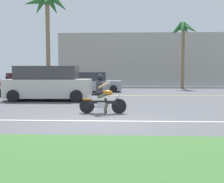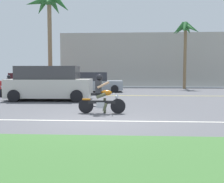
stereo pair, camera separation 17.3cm
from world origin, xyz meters
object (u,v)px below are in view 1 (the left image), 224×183
object	(u,v)px
parked_car_1	(92,83)
palm_tree_1	(47,8)
palm_tree_0	(183,33)
motorcyclist	(102,97)
suv_nearby	(49,84)
motorcyclist_distant	(7,88)
parked_car_0	(27,82)

from	to	relation	value
parked_car_1	palm_tree_1	bearing A→B (deg)	144.02
parked_car_1	palm_tree_0	size ratio (longest dim) A/B	0.75
motorcyclist	parked_car_1	world-z (taller)	parked_car_1
suv_nearby	motorcyclist_distant	size ratio (longest dim) A/B	3.05
parked_car_0	motorcyclist_distant	size ratio (longest dim) A/B	2.80
palm_tree_0	motorcyclist_distant	distance (m)	15.68
palm_tree_1	motorcyclist_distant	bearing A→B (deg)	-94.55
palm_tree_0	palm_tree_1	xyz separation A→B (m)	(-12.10, -0.89, 2.16)
parked_car_0	palm_tree_1	distance (m)	6.93
parked_car_1	motorcyclist_distant	distance (m)	6.37
palm_tree_0	motorcyclist_distant	world-z (taller)	palm_tree_0
motorcyclist	palm_tree_0	xyz separation A→B (m)	(6.13, 14.51, 4.34)
parked_car_0	suv_nearby	bearing A→B (deg)	-61.56
parked_car_1	motorcyclist_distant	bearing A→B (deg)	-139.58
suv_nearby	palm_tree_0	bearing A→B (deg)	46.67
palm_tree_0	motorcyclist_distant	bearing A→B (deg)	-147.35
palm_tree_0	palm_tree_1	bearing A→B (deg)	-175.81
parked_car_0	motorcyclist_distant	world-z (taller)	parked_car_0
parked_car_1	palm_tree_0	bearing A→B (deg)	27.02
motorcyclist	suv_nearby	distance (m)	5.59
parked_car_1	palm_tree_1	size ratio (longest dim) A/B	0.52
motorcyclist	suv_nearby	xyz separation A→B (m)	(-3.33, 4.48, 0.28)
motorcyclist	motorcyclist_distant	size ratio (longest dim) A/B	1.15
parked_car_0	palm_tree_0	bearing A→B (deg)	13.53
parked_car_1	motorcyclist	bearing A→B (deg)	-80.87
suv_nearby	parked_car_1	distance (m)	6.26
motorcyclist_distant	palm_tree_1	bearing A→B (deg)	85.45
suv_nearby	parked_car_1	size ratio (longest dim) A/B	1.06
suv_nearby	palm_tree_0	distance (m)	14.37
suv_nearby	palm_tree_1	xyz separation A→B (m)	(-2.64, 9.14, 6.22)
motorcyclist	parked_car_1	bearing A→B (deg)	99.13
motorcyclist	parked_car_0	bearing A→B (deg)	121.84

